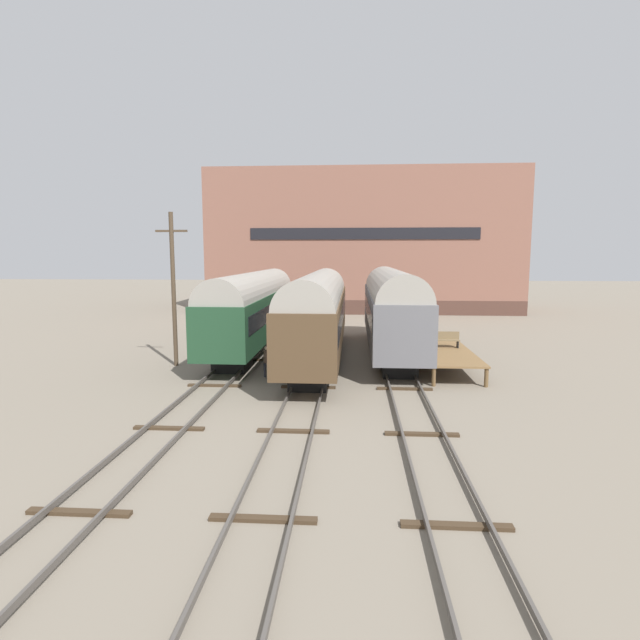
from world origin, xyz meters
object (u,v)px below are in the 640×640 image
object	(u,v)px
train_car_brown	(318,310)
utility_pole	(173,287)
bench	(447,339)
train_car_green	(253,305)
train_car_grey	(392,306)
person_worker	(267,359)

from	to	relation	value
train_car_brown	utility_pole	distance (m)	8.43
train_car_brown	bench	distance (m)	7.72
utility_pole	bench	bearing A→B (deg)	4.65
utility_pole	train_car_brown	bearing A→B (deg)	14.74
train_car_brown	utility_pole	bearing A→B (deg)	-165.26
train_car_brown	bench	bearing A→B (deg)	-6.44
train_car_green	train_car_grey	world-z (taller)	train_car_grey
train_car_grey	utility_pole	size ratio (longest dim) A/B	1.97
person_worker	utility_pole	distance (m)	7.10
train_car_grey	person_worker	size ratio (longest dim) A/B	10.50
train_car_grey	person_worker	xyz separation A→B (m)	(-6.90, -6.71, -2.11)
train_car_brown	utility_pole	world-z (taller)	utility_pole
train_car_green	train_car_brown	world-z (taller)	train_car_brown
train_car_green	person_worker	world-z (taller)	train_car_green
train_car_green	person_worker	bearing A→B (deg)	-74.03
train_car_green	train_car_grey	bearing A→B (deg)	-6.19
train_car_grey	train_car_green	bearing A→B (deg)	173.81
train_car_green	bench	distance (m)	12.81
train_car_green	bench	world-z (taller)	train_car_green
train_car_green	train_car_grey	xyz separation A→B (m)	(9.10, -0.99, 0.12)
train_car_grey	bench	size ratio (longest dim) A/B	12.21
person_worker	utility_pole	bearing A→B (deg)	157.04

